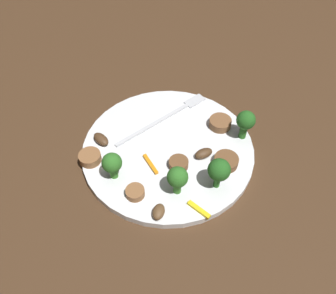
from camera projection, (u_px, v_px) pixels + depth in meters
The scene contains 17 objects.
ground_plane at pixel (168, 152), 0.53m from camera, with size 1.40×1.40×0.00m, color #422B19.
plate at pixel (168, 149), 0.53m from camera, with size 0.26×0.26×0.01m, color white.
fork at pixel (169, 116), 0.56m from camera, with size 0.18×0.06×0.00m.
broccoli_floret_0 at pixel (178, 178), 0.45m from camera, with size 0.03×0.03×0.05m.
broccoli_floret_1 at pixel (219, 171), 0.45m from camera, with size 0.03×0.03×0.05m.
broccoli_floret_2 at pixel (246, 122), 0.51m from camera, with size 0.03×0.03×0.05m.
broccoli_floret_3 at pixel (112, 164), 0.47m from camera, with size 0.03×0.03×0.04m.
sausage_slice_0 at pixel (179, 164), 0.49m from camera, with size 0.03×0.03×0.01m, color brown.
sausage_slice_1 at pixel (90, 157), 0.50m from camera, with size 0.03×0.03×0.01m, color brown.
sausage_slice_2 at pixel (226, 161), 0.50m from camera, with size 0.04×0.04×0.01m, color brown.
sausage_slice_3 at pixel (220, 123), 0.55m from camera, with size 0.04×0.04×0.01m, color brown.
sausage_slice_4 at pixel (135, 192), 0.46m from camera, with size 0.03×0.03×0.01m, color brown.
mushroom_0 at pixel (159, 212), 0.44m from camera, with size 0.02×0.02×0.01m, color brown.
mushroom_1 at pixel (101, 139), 0.52m from camera, with size 0.03×0.02×0.01m, color #4C331E.
mushroom_2 at pixel (204, 153), 0.51m from camera, with size 0.03×0.02×0.01m, color #4C331E.
pepper_strip_1 at pixel (199, 210), 0.45m from camera, with size 0.04×0.01×0.00m, color yellow.
pepper_strip_3 at pixel (152, 165), 0.50m from camera, with size 0.04×0.01×0.00m, color orange.
Camera 1 is at (-0.27, -0.20, 0.41)m, focal length 36.50 mm.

